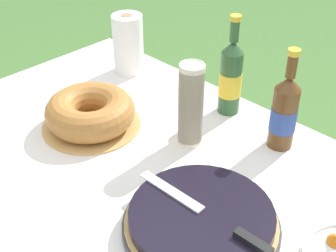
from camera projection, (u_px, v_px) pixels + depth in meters
The scene contains 9 objects.
garden_table at pixel (146, 188), 1.31m from camera, with size 1.49×0.97×0.66m.
tablecloth at pixel (145, 174), 1.28m from camera, with size 1.50×0.98×0.10m.
berry_tart at pixel (201, 221), 1.08m from camera, with size 0.37×0.37×0.06m.
serving_knife at pixel (212, 216), 1.04m from camera, with size 0.38×0.03×0.01m.
bundt_cake at pixel (90, 112), 1.42m from camera, with size 0.30×0.30×0.10m.
cup_stack at pixel (190, 105), 1.31m from camera, with size 0.07×0.07×0.25m.
cider_bottle_green at pixel (231, 77), 1.45m from camera, with size 0.07×0.07×0.32m.
cider_bottle_amber at pixel (284, 112), 1.30m from camera, with size 0.07×0.07×0.30m.
paper_towel_roll at pixel (128, 44), 1.69m from camera, with size 0.11×0.11×0.22m.
Camera 1 is at (0.74, -0.66, 1.48)m, focal length 50.00 mm.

